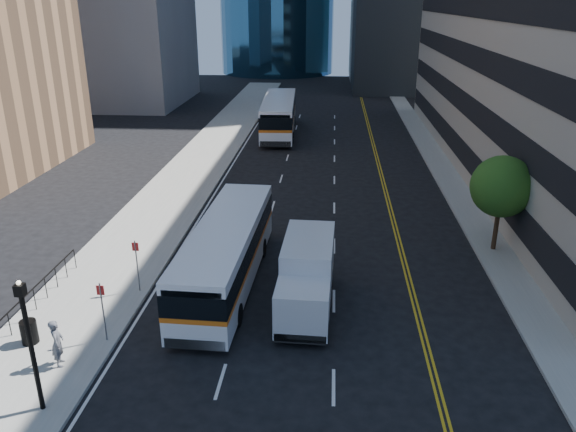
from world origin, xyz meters
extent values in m
plane|color=black|center=(0.00, 0.00, 0.00)|extent=(160.00, 160.00, 0.00)
cube|color=gray|center=(-10.50, 25.00, 0.07)|extent=(5.00, 90.00, 0.15)
cube|color=gray|center=(9.00, 25.00, 0.07)|extent=(2.00, 90.00, 0.15)
cylinder|color=#332114|center=(9.00, 8.00, 1.25)|extent=(0.24, 0.24, 2.20)
sphere|color=#154012|center=(9.00, 8.00, 3.65)|extent=(3.20, 3.20, 3.20)
cylinder|color=black|center=(-9.00, -6.00, 2.25)|extent=(0.16, 0.16, 4.20)
cube|color=black|center=(-9.00, -6.00, 4.53)|extent=(0.28, 0.28, 0.36)
cube|color=white|center=(-4.53, 3.25, 0.89)|extent=(2.95, 11.89, 1.08)
cube|color=orange|center=(-4.53, 3.25, 1.53)|extent=(2.97, 11.91, 0.22)
cube|color=black|center=(-4.53, 3.25, 2.07)|extent=(2.97, 11.91, 0.89)
cube|color=white|center=(-4.53, 3.25, 2.81)|extent=(2.95, 11.89, 0.49)
cylinder|color=black|center=(-5.80, -0.26, 0.49)|extent=(0.33, 0.99, 0.98)
cylinder|color=black|center=(-3.49, -0.33, 0.49)|extent=(0.33, 0.99, 0.98)
cylinder|color=black|center=(-5.58, 6.43, 0.49)|extent=(0.33, 0.99, 0.98)
cylinder|color=black|center=(-3.26, 6.36, 0.49)|extent=(0.33, 0.99, 0.98)
cube|color=white|center=(-5.04, 34.93, 1.02)|extent=(3.55, 13.69, 1.24)
cube|color=#D76214|center=(-5.04, 34.93, 1.75)|extent=(3.57, 13.71, 0.25)
cube|color=black|center=(-5.04, 34.93, 2.37)|extent=(3.57, 13.71, 1.02)
cube|color=white|center=(-5.04, 34.93, 3.22)|extent=(3.55, 13.69, 0.57)
cylinder|color=black|center=(-6.21, 30.80, 0.57)|extent=(0.39, 1.14, 1.13)
cylinder|color=black|center=(-3.51, 30.92, 0.57)|extent=(0.39, 1.14, 1.13)
cylinder|color=black|center=(-6.55, 38.48, 0.57)|extent=(0.39, 1.14, 1.13)
cylinder|color=black|center=(-3.86, 38.60, 0.57)|extent=(0.39, 1.14, 1.13)
cube|color=silver|center=(-0.77, -0.93, 1.28)|extent=(2.18, 2.01, 1.85)
cube|color=black|center=(-0.80, -1.77, 1.63)|extent=(1.92, 0.12, 0.97)
cube|color=silver|center=(-0.67, 2.15, 1.81)|extent=(2.25, 4.30, 2.29)
cube|color=black|center=(-0.71, 1.18, 0.49)|extent=(1.70, 5.87, 0.22)
cylinder|color=black|center=(-1.72, -1.08, 0.42)|extent=(0.27, 0.85, 0.85)
cylinder|color=black|center=(0.16, -1.14, 0.42)|extent=(0.27, 0.85, 0.85)
cylinder|color=black|center=(-1.58, 3.33, 0.42)|extent=(0.27, 0.85, 0.85)
cylinder|color=black|center=(0.30, 3.27, 0.42)|extent=(0.27, 0.85, 0.85)
cylinder|color=black|center=(-11.29, -2.41, 0.63)|extent=(0.65, 0.65, 0.95)
imported|color=#505257|center=(-9.48, -3.67, 1.07)|extent=(0.62, 0.77, 1.84)
camera|label=1|loc=(0.17, -20.17, 12.68)|focal=35.00mm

